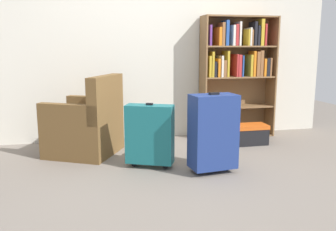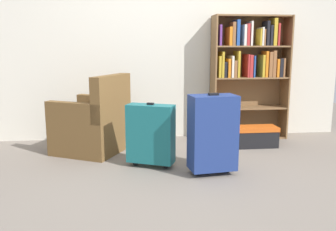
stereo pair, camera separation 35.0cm
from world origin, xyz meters
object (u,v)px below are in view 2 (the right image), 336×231
(armchair, at_px, (94,125))
(suitcase_teal, at_px, (151,134))
(mug, at_px, (138,151))
(suitcase_navy_blue, at_px, (213,133))
(storage_box, at_px, (256,136))
(bookshelf, at_px, (249,67))

(armchair, bearing_deg, suitcase_teal, -45.17)
(armchair, xyz_separation_m, mug, (0.51, -0.21, -0.27))
(mug, distance_m, suitcase_navy_blue, 1.04)
(armchair, distance_m, suitcase_navy_blue, 1.49)
(suitcase_teal, xyz_separation_m, suitcase_navy_blue, (0.57, -0.28, 0.06))
(mug, relative_size, suitcase_navy_blue, 0.15)
(armchair, height_order, suitcase_navy_blue, armchair)
(storage_box, bearing_deg, suitcase_navy_blue, -130.98)
(bookshelf, xyz_separation_m, mug, (-1.49, -0.65, -0.89))
(mug, bearing_deg, suitcase_navy_blue, -45.47)
(bookshelf, bearing_deg, armchair, -167.42)
(suitcase_navy_blue, bearing_deg, bookshelf, 59.16)
(armchair, height_order, storage_box, armchair)
(bookshelf, relative_size, suitcase_teal, 2.42)
(armchair, bearing_deg, storage_box, -0.56)
(bookshelf, relative_size, storage_box, 3.18)
(bookshelf, bearing_deg, suitcase_teal, -142.11)
(armchair, bearing_deg, bookshelf, 12.58)
(bookshelf, distance_m, storage_box, 0.93)
(armchair, height_order, mug, armchair)
(armchair, distance_m, suitcase_teal, 0.88)
(bookshelf, bearing_deg, mug, -156.36)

